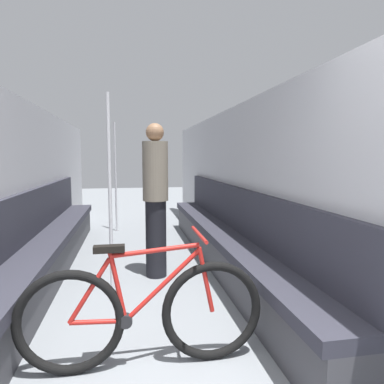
{
  "coord_description": "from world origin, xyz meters",
  "views": [
    {
      "loc": [
        -0.1,
        -0.92,
        1.43
      ],
      "look_at": [
        0.49,
        2.33,
        1.09
      ],
      "focal_mm": 32.0,
      "sensor_mm": 36.0,
      "label": 1
    }
  ],
  "objects_px": {
    "bench_seat_row_right": "(225,241)",
    "passenger_standing": "(156,198)",
    "grab_pole_far": "(116,179)",
    "grab_pole_near": "(110,198)",
    "bench_seat_row_left": "(45,250)",
    "bicycle": "(143,314)"
  },
  "relations": [
    {
      "from": "passenger_standing",
      "to": "grab_pole_near",
      "type": "bearing_deg",
      "value": -153.16
    },
    {
      "from": "grab_pole_far",
      "to": "bench_seat_row_right",
      "type": "bearing_deg",
      "value": -59.89
    },
    {
      "from": "bicycle",
      "to": "grab_pole_near",
      "type": "bearing_deg",
      "value": 92.4
    },
    {
      "from": "grab_pole_far",
      "to": "bench_seat_row_left",
      "type": "bearing_deg",
      "value": -106.27
    },
    {
      "from": "bicycle",
      "to": "grab_pole_far",
      "type": "xyz_separation_m",
      "value": [
        -0.33,
        4.45,
        0.64
      ]
    },
    {
      "from": "bench_seat_row_left",
      "to": "grab_pole_far",
      "type": "xyz_separation_m",
      "value": [
        0.73,
        2.5,
        0.67
      ]
    },
    {
      "from": "bench_seat_row_right",
      "to": "bicycle",
      "type": "height_order",
      "value": "bench_seat_row_right"
    },
    {
      "from": "bench_seat_row_right",
      "to": "bicycle",
      "type": "relative_size",
      "value": 3.22
    },
    {
      "from": "bench_seat_row_left",
      "to": "bench_seat_row_right",
      "type": "relative_size",
      "value": 1.0
    },
    {
      "from": "grab_pole_near",
      "to": "passenger_standing",
      "type": "distance_m",
      "value": 0.66
    },
    {
      "from": "grab_pole_near",
      "to": "bicycle",
      "type": "bearing_deg",
      "value": -78.6
    },
    {
      "from": "passenger_standing",
      "to": "bench_seat_row_left",
      "type": "bearing_deg",
      "value": 159.74
    },
    {
      "from": "bench_seat_row_left",
      "to": "grab_pole_near",
      "type": "height_order",
      "value": "grab_pole_near"
    },
    {
      "from": "bench_seat_row_right",
      "to": "grab_pole_far",
      "type": "distance_m",
      "value": 2.97
    },
    {
      "from": "bench_seat_row_left",
      "to": "bench_seat_row_right",
      "type": "distance_m",
      "value": 2.18
    },
    {
      "from": "bench_seat_row_right",
      "to": "grab_pole_far",
      "type": "relative_size",
      "value": 2.58
    },
    {
      "from": "bench_seat_row_left",
      "to": "grab_pole_near",
      "type": "xyz_separation_m",
      "value": [
        0.79,
        -0.58,
        0.67
      ]
    },
    {
      "from": "bench_seat_row_right",
      "to": "grab_pole_near",
      "type": "height_order",
      "value": "grab_pole_near"
    },
    {
      "from": "bench_seat_row_right",
      "to": "passenger_standing",
      "type": "xyz_separation_m",
      "value": [
        -0.89,
        -0.16,
        0.6
      ]
    },
    {
      "from": "grab_pole_far",
      "to": "passenger_standing",
      "type": "xyz_separation_m",
      "value": [
        0.56,
        -2.66,
        -0.07
      ]
    },
    {
      "from": "bench_seat_row_right",
      "to": "passenger_standing",
      "type": "height_order",
      "value": "passenger_standing"
    },
    {
      "from": "bench_seat_row_right",
      "to": "grab_pole_near",
      "type": "bearing_deg",
      "value": -157.44
    }
  ]
}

